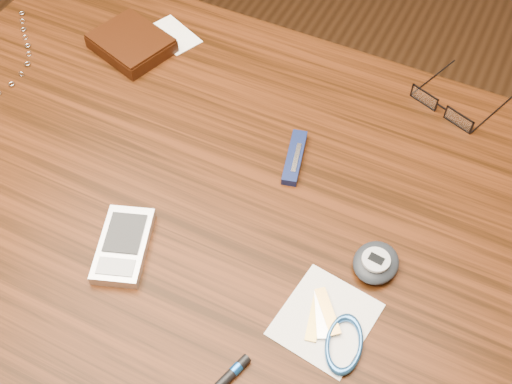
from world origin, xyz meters
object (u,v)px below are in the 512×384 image
desk (212,228)px  wallet_and_card (132,43)px  pocket_knife (295,157)px  pedometer (376,262)px  notepad_keys (335,332)px  eyeglasses (444,107)px  pda_phone (123,245)px

desk → wallet_and_card: 0.33m
wallet_and_card → pocket_knife: 0.34m
desk → pocket_knife: bearing=47.7°
pedometer → notepad_keys: size_ratio=0.55×
desk → eyeglasses: bearing=48.4°
pda_phone → pocket_knife: 0.26m
desk → wallet_and_card: size_ratio=6.03×
desk → pda_phone: (-0.05, -0.13, 0.11)m
desk → notepad_keys: notepad_keys is taller
pda_phone → notepad_keys: (0.28, 0.01, -0.00)m
wallet_and_card → pocket_knife: size_ratio=1.73×
wallet_and_card → notepad_keys: (0.48, -0.32, -0.01)m
eyeglasses → notepad_keys: eyeglasses is taller
eyeglasses → pocket_knife: 0.24m
pda_phone → pocket_knife: pda_phone is taller
notepad_keys → pocket_knife: bearing=124.3°
wallet_and_card → pda_phone: size_ratio=1.34×
eyeglasses → pocket_knife: (-0.16, -0.18, -0.00)m
wallet_and_card → eyeglasses: wallet_and_card is taller
pda_phone → notepad_keys: bearing=2.1°
pocket_knife → pedometer: bearing=-35.4°
desk → pocket_knife: size_ratio=10.43×
wallet_and_card → eyeglasses: size_ratio=1.15×
pedometer → notepad_keys: bearing=-96.3°
desk → notepad_keys: (0.23, -0.12, 0.11)m
desk → notepad_keys: bearing=-27.6°
pedometer → notepad_keys: 0.10m
pedometer → pda_phone: bearing=-158.7°
eyeglasses → pedometer: size_ratio=2.10×
eyeglasses → pda_phone: size_ratio=1.17×
desk → notepad_keys: 0.29m
wallet_and_card → pedometer: size_ratio=2.42×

